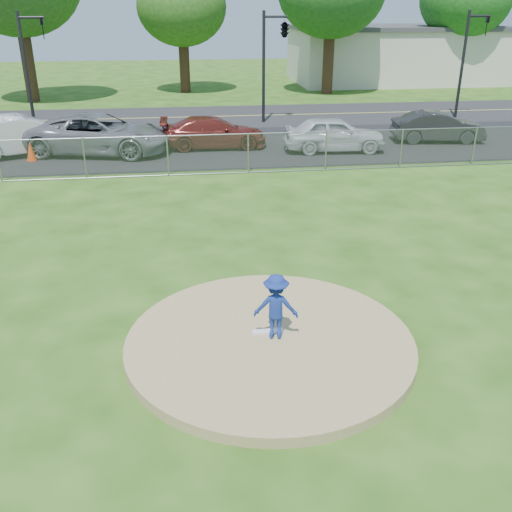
{
  "coord_description": "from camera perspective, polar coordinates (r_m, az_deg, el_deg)",
  "views": [
    {
      "loc": [
        -1.43,
        -9.02,
        5.95
      ],
      "look_at": [
        0.0,
        2.0,
        1.0
      ],
      "focal_mm": 40.0,
      "sensor_mm": 36.0,
      "label": 1
    }
  ],
  "objects": [
    {
      "name": "parked_car_charcoal",
      "position": [
        28.33,
        17.73,
        12.21
      ],
      "size": [
        4.3,
        1.95,
        1.37
      ],
      "primitive_type": "imported",
      "rotation": [
        0.0,
        0.0,
        1.45
      ],
      "color": "black",
      "rests_on": "parking_lot"
    },
    {
      "name": "pitcher",
      "position": [
        10.51,
        2.0,
        -5.08
      ],
      "size": [
        0.9,
        0.63,
        1.28
      ],
      "primitive_type": "imported",
      "rotation": [
        0.0,
        0.0,
        2.95
      ],
      "color": "navy",
      "rests_on": "pitchers_mound"
    },
    {
      "name": "traffic_signal_right",
      "position": [
        34.85,
        20.43,
        18.35
      ],
      "size": [
        1.28,
        0.2,
        5.6
      ],
      "color": "black",
      "rests_on": "ground"
    },
    {
      "name": "traffic_signal_left",
      "position": [
        31.98,
        -21.71,
        17.78
      ],
      "size": [
        1.28,
        0.2,
        5.6
      ],
      "color": "black",
      "rests_on": "ground"
    },
    {
      "name": "parking_lot",
      "position": [
        26.24,
        -4.15,
        10.85
      ],
      "size": [
        50.0,
        8.0,
        0.01
      ],
      "primitive_type": "cube",
      "color": "black",
      "rests_on": "ground"
    },
    {
      "name": "traffic_signal_center",
      "position": [
        31.51,
        2.66,
        21.55
      ],
      "size": [
        1.42,
        2.48,
        5.6
      ],
      "color": "black",
      "rests_on": "ground"
    },
    {
      "name": "traffic_cone",
      "position": [
        25.4,
        -21.6,
        9.73
      ],
      "size": [
        0.4,
        0.4,
        0.78
      ],
      "primitive_type": "cone",
      "color": "#DD3D0B",
      "rests_on": "parking_lot"
    },
    {
      "name": "street",
      "position": [
        33.58,
        -4.98,
        13.72
      ],
      "size": [
        60.0,
        7.0,
        0.01
      ],
      "primitive_type": "cube",
      "color": "#232326",
      "rests_on": "ground"
    },
    {
      "name": "chain_link_fence",
      "position": [
        21.7,
        -3.46,
        10.1
      ],
      "size": [
        40.0,
        0.06,
        1.5
      ],
      "primitive_type": "cube",
      "color": "gray",
      "rests_on": "ground"
    },
    {
      "name": "parked_car_gray",
      "position": [
        25.66,
        -15.42,
        11.69
      ],
      "size": [
        6.45,
        4.0,
        1.67
      ],
      "primitive_type": "imported",
      "rotation": [
        0.0,
        0.0,
        1.35
      ],
      "color": "slate",
      "rests_on": "parking_lot"
    },
    {
      "name": "parked_car_white",
      "position": [
        26.52,
        -22.17,
        11.15
      ],
      "size": [
        5.26,
        3.65,
        1.64
      ],
      "primitive_type": "imported",
      "rotation": [
        0.0,
        0.0,
        2.0
      ],
      "color": "silver",
      "rests_on": "parking_lot"
    },
    {
      "name": "ground",
      "position": [
        19.98,
        -2.98,
        6.65
      ],
      "size": [
        120.0,
        120.0,
        0.0
      ],
      "primitive_type": "plane",
      "color": "#244D10",
      "rests_on": "ground"
    },
    {
      "name": "pitching_rubber",
      "position": [
        10.95,
        1.22,
        -7.55
      ],
      "size": [
        0.6,
        0.15,
        0.04
      ],
      "primitive_type": "cube",
      "color": "white",
      "rests_on": "pitchers_mound"
    },
    {
      "name": "pitchers_mound",
      "position": [
        10.84,
        1.38,
        -8.64
      ],
      "size": [
        5.4,
        5.4,
        0.2
      ],
      "primitive_type": "cylinder",
      "color": "#9E8756",
      "rests_on": "ground"
    },
    {
      "name": "parked_car_darkred",
      "position": [
        25.94,
        -4.26,
        12.23
      ],
      "size": [
        4.67,
        1.94,
        1.35
      ],
      "primitive_type": "imported",
      "rotation": [
        0.0,
        0.0,
        1.56
      ],
      "color": "maroon",
      "rests_on": "parking_lot"
    },
    {
      "name": "parked_car_pearl",
      "position": [
        25.45,
        7.85,
        12.0
      ],
      "size": [
        4.47,
        2.05,
        1.48
      ],
      "primitive_type": "imported",
      "rotation": [
        0.0,
        0.0,
        1.5
      ],
      "color": "silver",
      "rests_on": "parking_lot"
    },
    {
      "name": "commercial_building",
      "position": [
        50.29,
        13.67,
        19.06
      ],
      "size": [
        16.4,
        9.4,
        4.3
      ],
      "color": "beige",
      "rests_on": "ground"
    }
  ]
}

